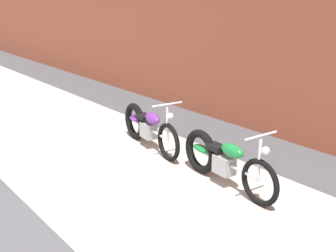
{
  "coord_description": "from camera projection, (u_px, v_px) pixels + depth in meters",
  "views": [
    {
      "loc": [
        4.67,
        -1.76,
        2.86
      ],
      "look_at": [
        -0.22,
        2.3,
        0.75
      ],
      "focal_mm": 44.2,
      "sensor_mm": 36.0,
      "label": 1
    }
  ],
  "objects": [
    {
      "name": "sidewalk_slab",
      "position": [
        150.0,
        182.0,
        6.44
      ],
      "size": [
        36.0,
        3.5,
        0.01
      ],
      "primitive_type": "cube",
      "color": "#B2ADA3",
      "rests_on": "ground"
    },
    {
      "name": "motorcycle_purple",
      "position": [
        147.0,
        126.0,
        7.8
      ],
      "size": [
        2.0,
        0.65,
        1.03
      ],
      "rotation": [
        0.0,
        0.0,
        -0.16
      ],
      "color": "black",
      "rests_on": "ground"
    },
    {
      "name": "motorcycle_green",
      "position": [
        221.0,
        159.0,
        6.28
      ],
      "size": [
        2.01,
        0.58,
        1.03
      ],
      "rotation": [
        0.0,
        0.0,
        -0.09
      ],
      "color": "black",
      "rests_on": "ground"
    },
    {
      "name": "ground_plane",
      "position": [
        43.0,
        220.0,
        5.38
      ],
      "size": [
        80.0,
        80.0,
        0.0
      ],
      "primitive_type": "plane",
      "color": "#47474C"
    }
  ]
}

